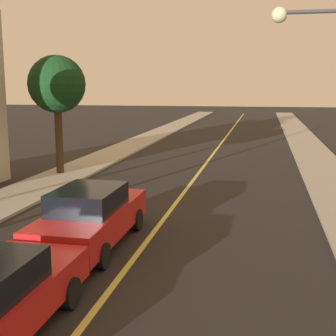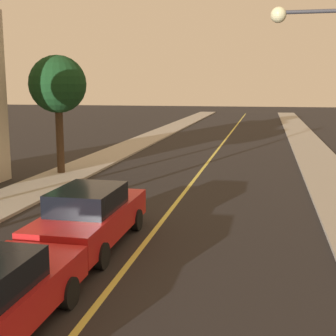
# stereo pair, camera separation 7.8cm
# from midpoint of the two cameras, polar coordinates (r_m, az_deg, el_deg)

# --- Properties ---
(road_surface) EXTENTS (10.05, 80.00, 0.01)m
(road_surface) POSITION_cam_midpoint_polar(r_m,az_deg,el_deg) (38.02, 6.72, 3.36)
(road_surface) COLOR black
(road_surface) RESTS_ON ground
(sidewalk_left) EXTENTS (2.50, 80.00, 0.12)m
(sidewalk_left) POSITION_cam_midpoint_polar(r_m,az_deg,el_deg) (39.04, -2.51, 3.67)
(sidewalk_left) COLOR #9E998E
(sidewalk_left) RESTS_ON ground
(sidewalk_right) EXTENTS (2.50, 80.00, 0.12)m
(sidewalk_right) POSITION_cam_midpoint_polar(r_m,az_deg,el_deg) (38.01, 16.20, 3.12)
(sidewalk_right) COLOR #9E998E
(sidewalk_right) RESTS_ON ground
(car_near_lane_second) EXTENTS (1.93, 5.02, 1.66)m
(car_near_lane_second) POSITION_cam_midpoint_polar(r_m,az_deg,el_deg) (12.96, -9.56, -5.85)
(car_near_lane_second) COLOR red
(car_near_lane_second) RESTS_ON ground
(traffic_signal_mast) EXTENTS (6.35, 0.42, 6.72)m
(traffic_signal_mast) POSITION_cam_midpoint_polar(r_m,az_deg,el_deg) (4.86, 15.24, 17.29)
(traffic_signal_mast) COLOR #333338
(traffic_signal_mast) RESTS_ON ground
(tree_left_far) EXTENTS (2.75, 2.75, 5.68)m
(tree_left_far) POSITION_cam_midpoint_polar(r_m,az_deg,el_deg) (23.34, -13.49, 9.78)
(tree_left_far) COLOR #3D2B1C
(tree_left_far) RESTS_ON ground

